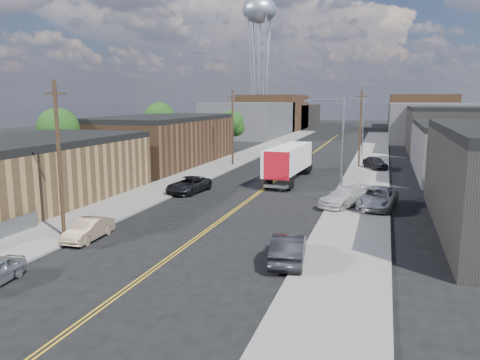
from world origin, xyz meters
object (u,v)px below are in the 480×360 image
Objects in this scene: car_right_oncoming at (289,248)px; car_ahead_truck at (300,166)px; car_left_b at (88,230)px; car_right_lot_a at (378,198)px; car_right_lot_b at (345,197)px; water_tower at (259,15)px; car_left_c at (189,185)px; car_right_lot_c at (375,162)px; semi_truck at (291,160)px.

car_ahead_truck is (-5.10, 32.40, -0.06)m from car_right_oncoming.
car_ahead_truck is at bearing 73.89° from car_left_b.
car_right_lot_a is 2.56m from car_right_lot_b.
car_left_b is at bearing -133.48° from car_right_lot_a.
car_left_c is at bearing -79.48° from water_tower.
water_tower is at bearing 118.64° from car_right_lot_a.
water_tower is 6.90× the size of car_right_lot_b.
car_right_oncoming is 1.07× the size of car_right_lot_c.
car_left_c is at bearing -153.92° from car_right_lot_c.
car_right_oncoming is 0.84× the size of car_right_lot_a.
car_ahead_truck is at bearing -70.91° from water_tower.
car_ahead_truck is (0.00, 5.84, -1.46)m from semi_truck.
water_tower is at bearing 111.09° from semi_truck.
car_ahead_truck is (23.50, -67.91, -29.89)m from water_tower.
water_tower is 7.47× the size of car_right_oncoming.
car_right_oncoming is at bearing -120.59° from car_right_lot_c.
car_left_c is 0.93× the size of car_right_lot_a.
car_right_lot_c is 0.85× the size of car_ahead_truck.
water_tower reaches higher than car_right_lot_a.
car_right_lot_b is (1.84, 14.30, 0.11)m from car_right_oncoming.
car_right_lot_a is at bearing -68.99° from water_tower.
car_left_c is at bearing -156.41° from car_right_lot_b.
car_right_lot_c is (3.68, 36.88, 0.12)m from car_right_oncoming.
car_right_oncoming is 14.42m from car_right_lot_b.
car_ahead_truck is at bearing -177.84° from car_right_lot_c.
semi_truck is (23.50, -73.74, -28.43)m from water_tower.
car_right_lot_a reaches higher than car_left_c.
water_tower is at bearing 92.08° from car_right_lot_c.
water_tower is 77.12m from car_right_lot_c.
car_right_oncoming is 0.91× the size of car_ahead_truck.
car_left_b is 33.00m from car_ahead_truck.
car_right_lot_a reaches higher than car_ahead_truck.
car_right_oncoming is 15.05m from car_right_lot_a.
semi_truck is 14.15m from car_right_lot_b.
car_right_lot_c is at bearing 53.03° from semi_truck.
water_tower is 6.70× the size of car_left_c.
car_right_lot_c is at bearing 63.20° from car_left_b.
car_right_oncoming is at bearing -44.63° from car_left_c.
semi_truck reaches higher than car_ahead_truck.
car_right_oncoming is (13.00, -16.30, 0.05)m from car_left_c.
semi_truck is 3.25× the size of car_right_lot_c.
car_right_lot_b is 19.38m from car_ahead_truck.
car_left_c reaches higher than car_ahead_truck.
car_left_b is at bearing -83.20° from car_left_c.
car_left_b is at bearing -103.37° from semi_truck.
water_tower is 108.48m from car_right_oncoming.
semi_truck is 2.81× the size of car_right_lot_b.
water_tower is 8.95× the size of car_left_b.
car_right_lot_c is at bearing 57.77° from car_left_c.
water_tower is 82.45m from semi_truck.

